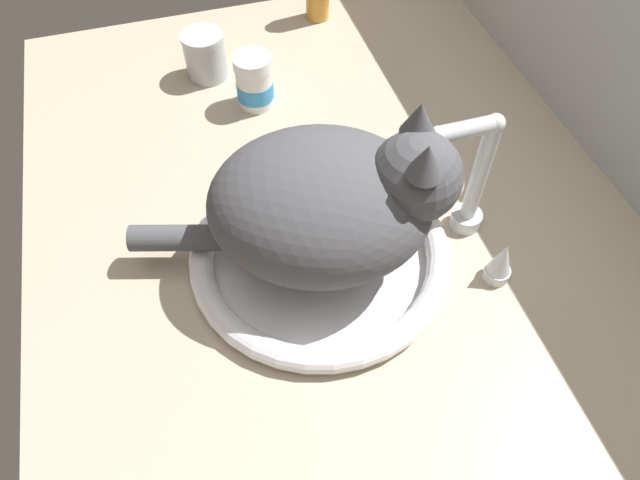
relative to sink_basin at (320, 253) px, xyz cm
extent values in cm
cube|color=#B7A88E|center=(-1.08, 3.40, -2.85)|extent=(117.64, 78.41, 3.00)
torus|color=white|center=(0.00, 0.00, 0.15)|extent=(32.16, 32.16, 3.00)
cylinder|color=white|center=(0.00, 0.00, -1.05)|extent=(27.66, 27.66, 0.60)
cylinder|color=silver|center=(0.00, 19.78, -0.29)|extent=(4.00, 4.00, 2.11)
cylinder|color=silver|center=(0.00, 19.78, 8.35)|extent=(2.00, 2.00, 15.18)
sphere|color=silver|center=(0.00, 19.78, 15.94)|extent=(2.20, 2.20, 2.20)
cylinder|color=silver|center=(0.00, 16.41, 15.94)|extent=(2.00, 6.74, 2.00)
sphere|color=silver|center=(0.00, 13.03, 15.94)|extent=(2.10, 2.10, 2.10)
cylinder|color=silver|center=(-8.72, 19.78, -0.55)|extent=(3.20, 3.20, 1.60)
cone|color=silver|center=(-8.72, 19.78, 2.58)|extent=(2.88, 2.88, 4.66)
cylinder|color=silver|center=(8.72, 19.78, -0.55)|extent=(3.20, 3.20, 1.60)
cone|color=silver|center=(8.72, 19.78, 2.58)|extent=(2.88, 2.88, 4.66)
ellipsoid|color=#4C4C51|center=(0.00, 0.00, 9.12)|extent=(26.87, 30.00, 14.93)
sphere|color=#4C4C51|center=(2.83, 9.69, 13.51)|extent=(10.00, 10.00, 10.00)
cone|color=#4C4C51|center=(-0.05, 10.53, 18.89)|extent=(3.80, 3.80, 3.75)
cone|color=#4C4C51|center=(5.71, 8.85, 18.89)|extent=(3.80, 3.80, 3.75)
ellipsoid|color=silver|center=(3.88, 13.29, 12.51)|extent=(4.87, 4.06, 3.20)
ellipsoid|color=silver|center=(2.47, 8.48, 8.37)|extent=(12.87, 9.96, 8.21)
cylinder|color=#4C4C51|center=(-4.40, -15.09, 3.26)|extent=(6.93, 14.12, 3.20)
cylinder|color=#B2B5BA|center=(-40.87, -6.77, 1.90)|extent=(6.55, 6.55, 6.49)
cylinder|color=silver|center=(-40.87, -6.77, 5.64)|extent=(6.68, 6.68, 1.00)
cylinder|color=white|center=(-31.60, -0.85, 1.96)|extent=(5.49, 5.49, 6.61)
cylinder|color=#338CD1|center=(-31.60, -0.85, 1.43)|extent=(5.66, 5.66, 2.64)
cylinder|color=white|center=(-31.60, -0.85, 6.19)|extent=(5.77, 5.77, 1.85)
camera|label=1|loc=(40.78, -12.28, 58.27)|focal=32.82mm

